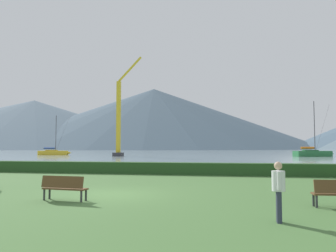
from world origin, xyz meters
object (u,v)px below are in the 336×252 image
Objects in this scene: person_seated_viewer at (279,187)px; park_bench_under_tree at (64,187)px; sailboat_slip_0 at (54,152)px; sailboat_slip_3 at (313,153)px; dock_crane at (119,122)px.

park_bench_under_tree is at bearing 165.94° from person_seated_viewer.
sailboat_slip_0 is 80.05m from person_seated_viewer.
person_seated_viewer is at bearing -69.50° from sailboat_slip_0.
sailboat_slip_3 is 66.89m from person_seated_viewer.
sailboat_slip_0 is 0.45× the size of dock_crane.
dock_crane is (-18.09, 57.69, 6.94)m from park_bench_under_tree.
person_seated_viewer is at bearing -121.07° from sailboat_slip_3.
dock_crane is (-25.68, 59.94, 6.51)m from person_seated_viewer.
park_bench_under_tree is at bearing -73.38° from sailboat_slip_0.
person_seated_viewer is 65.53m from dock_crane.
dock_crane is at bearing -31.86° from sailboat_slip_0.
sailboat_slip_0 is 21.36m from dock_crane.
sailboat_slip_3 is 66.90m from park_bench_under_tree.
park_bench_under_tree is at bearing -72.59° from dock_crane.
sailboat_slip_3 reaches higher than person_seated_viewer.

